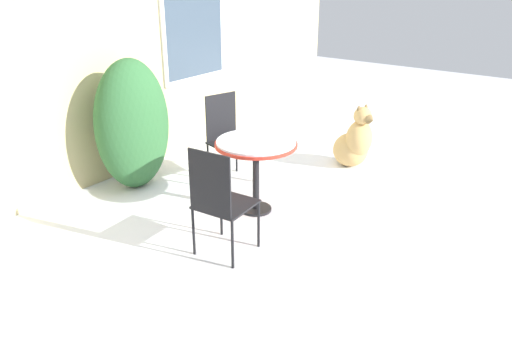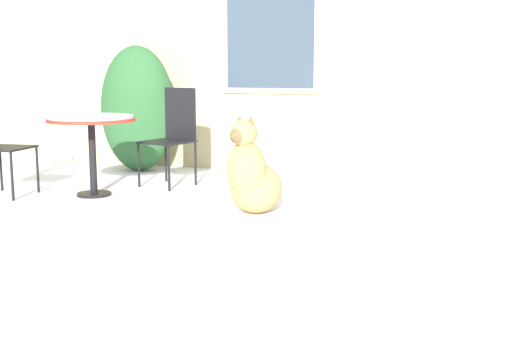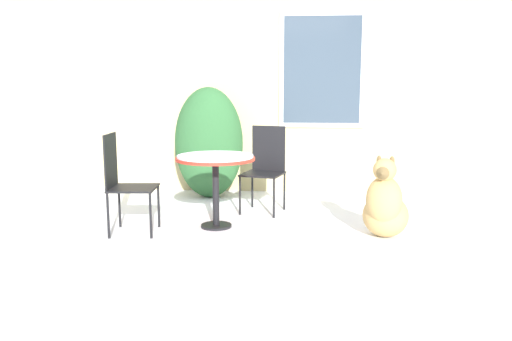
% 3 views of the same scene
% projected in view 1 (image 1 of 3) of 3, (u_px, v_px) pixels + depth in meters
% --- Properties ---
extents(ground_plane, '(16.00, 16.00, 0.00)m').
position_uv_depth(ground_plane, '(301.00, 204.00, 5.24)').
color(ground_plane, white).
extents(house_wall, '(8.00, 0.10, 2.79)m').
position_uv_depth(house_wall, '(150.00, 48.00, 5.94)').
color(house_wall, '#D1BC84').
rests_on(house_wall, ground_plane).
extents(shrub_left, '(0.89, 0.62, 1.44)m').
position_uv_depth(shrub_left, '(133.00, 125.00, 5.40)').
color(shrub_left, '#2D6033').
rests_on(shrub_left, ground_plane).
extents(patio_table, '(0.81, 0.81, 0.75)m').
position_uv_depth(patio_table, '(256.00, 150.00, 4.87)').
color(patio_table, black).
rests_on(patio_table, ground_plane).
extents(patio_chair_near_table, '(0.54, 0.54, 0.99)m').
position_uv_depth(patio_chair_near_table, '(228.00, 135.00, 5.67)').
color(patio_chair_near_table, black).
rests_on(patio_chair_near_table, ground_plane).
extents(patio_chair_far_side, '(0.47, 0.47, 0.99)m').
position_uv_depth(patio_chair_far_side, '(219.00, 199.00, 4.12)').
color(patio_chair_far_side, black).
rests_on(patio_chair_far_side, ground_plane).
extents(dog, '(0.55, 0.62, 0.81)m').
position_uv_depth(dog, '(354.00, 143.00, 6.09)').
color(dog, tan).
rests_on(dog, ground_plane).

